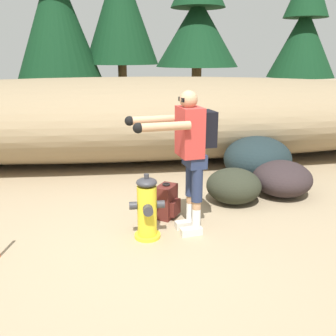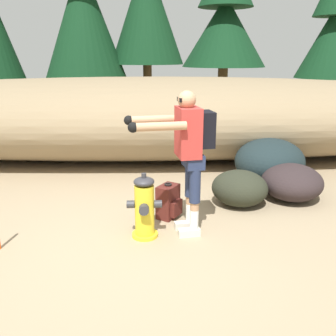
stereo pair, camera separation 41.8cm
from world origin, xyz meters
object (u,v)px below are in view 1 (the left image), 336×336
(fire_hydrant, at_px, (147,209))
(boulder_mid, at_px, (282,178))
(spare_backpack, at_px, (167,202))
(boulder_small, at_px, (234,186))
(boulder_large, at_px, (257,159))
(utility_worker, at_px, (190,145))

(fire_hydrant, bearing_deg, boulder_mid, 28.15)
(spare_backpack, distance_m, boulder_small, 1.09)
(fire_hydrant, distance_m, boulder_large, 2.75)
(boulder_large, relative_size, boulder_small, 1.58)
(fire_hydrant, relative_size, spare_backpack, 1.66)
(utility_worker, bearing_deg, spare_backpack, -74.73)
(boulder_mid, distance_m, boulder_small, 0.85)
(utility_worker, relative_size, spare_backpack, 3.60)
(boulder_large, relative_size, boulder_mid, 1.31)
(fire_hydrant, xyz_separation_m, boulder_mid, (2.14, 1.14, -0.10))
(utility_worker, distance_m, boulder_mid, 2.11)
(boulder_large, bearing_deg, boulder_small, -126.12)
(fire_hydrant, xyz_separation_m, boulder_large, (2.01, 1.88, 0.01))
(utility_worker, height_order, boulder_small, utility_worker)
(utility_worker, bearing_deg, boulder_large, -139.82)
(boulder_large, bearing_deg, fire_hydrant, -136.91)
(boulder_large, bearing_deg, utility_worker, -130.09)
(fire_hydrant, height_order, utility_worker, utility_worker)
(fire_hydrant, bearing_deg, utility_worker, 10.19)
(spare_backpack, relative_size, boulder_mid, 0.50)
(boulder_large, bearing_deg, spare_backpack, -141.94)
(utility_worker, height_order, boulder_large, utility_worker)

